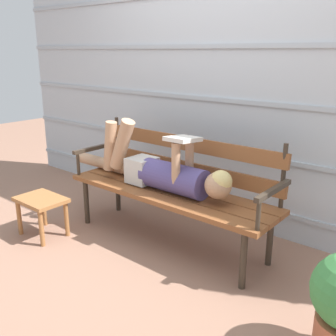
# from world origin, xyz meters

# --- Properties ---
(ground_plane) EXTENTS (12.00, 12.00, 0.00)m
(ground_plane) POSITION_xyz_m (0.00, 0.00, 0.00)
(ground_plane) COLOR #936B56
(house_siding) EXTENTS (5.20, 0.08, 2.56)m
(house_siding) POSITION_xyz_m (0.00, 0.72, 1.28)
(house_siding) COLOR #B2BCC6
(house_siding) RESTS_ON ground
(park_bench) EXTENTS (1.75, 0.50, 0.88)m
(park_bench) POSITION_xyz_m (0.00, 0.13, 0.48)
(park_bench) COLOR brown
(park_bench) RESTS_ON ground
(reclining_person) EXTENTS (1.69, 0.26, 0.52)m
(reclining_person) POSITION_xyz_m (-0.08, 0.06, 0.58)
(reclining_person) COLOR #514784
(footstool) EXTENTS (0.40, 0.29, 0.32)m
(footstool) POSITION_xyz_m (-0.86, -0.51, 0.26)
(footstool) COLOR #9E6638
(footstool) RESTS_ON ground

